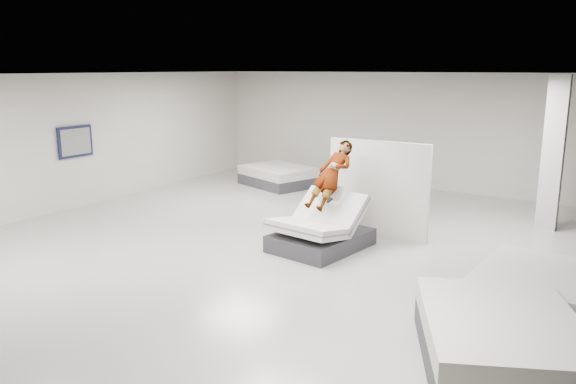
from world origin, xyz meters
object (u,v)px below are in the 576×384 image
(remote, at_px, (330,200))
(flat_bed_right_far, at_px, (533,288))
(divider_panel, at_px, (378,189))
(flat_bed_left_far, at_px, (278,176))
(flat_bed_right_near, at_px, (501,342))
(hero_bed, at_px, (320,231))
(column, at_px, (553,153))
(person, at_px, (331,187))
(wall_poster, at_px, (75,142))

(remote, relative_size, flat_bed_right_far, 0.07)
(divider_panel, relative_size, flat_bed_right_far, 1.05)
(flat_bed_right_far, distance_m, flat_bed_left_far, 9.17)
(flat_bed_right_near, bearing_deg, flat_bed_right_far, 89.00)
(hero_bed, bearing_deg, column, 47.73)
(remote, xyz_separation_m, flat_bed_right_near, (3.57, -2.61, -0.66))
(person, distance_m, remote, 0.44)
(flat_bed_right_far, height_order, flat_bed_right_near, flat_bed_right_near)
(flat_bed_left_far, relative_size, column, 0.74)
(remote, xyz_separation_m, divider_panel, (0.35, 1.40, -0.00))
(flat_bed_right_far, relative_size, flat_bed_left_far, 0.86)
(remote, height_order, divider_panel, divider_panel)
(remote, bearing_deg, column, 58.25)
(flat_bed_right_near, xyz_separation_m, column, (-0.38, 6.40, 1.29))
(flat_bed_right_far, height_order, wall_poster, wall_poster)
(hero_bed, xyz_separation_m, column, (3.40, 3.74, 1.26))
(remote, distance_m, column, 4.99)
(person, relative_size, flat_bed_right_far, 0.75)
(column, bearing_deg, wall_poster, -158.07)
(divider_panel, xyz_separation_m, flat_bed_left_far, (-4.37, 3.09, -0.69))
(remote, relative_size, flat_bed_right_near, 0.05)
(divider_panel, distance_m, flat_bed_right_far, 3.88)
(flat_bed_right_far, relative_size, column, 0.63)
(column, height_order, wall_poster, column)
(column, bearing_deg, flat_bed_left_far, 174.49)
(divider_panel, height_order, flat_bed_left_far, divider_panel)
(wall_poster, bearing_deg, column, 21.93)
(flat_bed_right_near, bearing_deg, remote, 143.81)
(remote, height_order, flat_bed_right_near, remote)
(flat_bed_right_far, bearing_deg, wall_poster, 177.84)
(person, relative_size, flat_bed_left_far, 0.64)
(divider_panel, bearing_deg, flat_bed_right_near, -49.82)
(hero_bed, distance_m, flat_bed_right_far, 3.87)
(remote, height_order, column, column)
(flat_bed_right_near, distance_m, wall_poster, 10.67)
(hero_bed, distance_m, remote, 0.66)
(remote, bearing_deg, flat_bed_left_far, 140.13)
(person, xyz_separation_m, flat_bed_right_near, (3.73, -2.99, -0.82))
(column, xyz_separation_m, wall_poster, (-9.93, -4.00, 0.00))
(flat_bed_left_far, relative_size, wall_poster, 2.49)
(hero_bed, relative_size, flat_bed_right_far, 0.96)
(remote, height_order, wall_poster, wall_poster)
(divider_panel, bearing_deg, flat_bed_right_far, -30.09)
(flat_bed_right_far, relative_size, flat_bed_right_near, 0.74)
(flat_bed_right_far, bearing_deg, remote, 170.59)
(person, relative_size, column, 0.47)
(person, height_order, remote, person)
(person, xyz_separation_m, divider_panel, (0.51, 1.02, -0.16))
(flat_bed_right_far, bearing_deg, flat_bed_right_near, -91.00)
(flat_bed_right_near, bearing_deg, wall_poster, 166.88)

